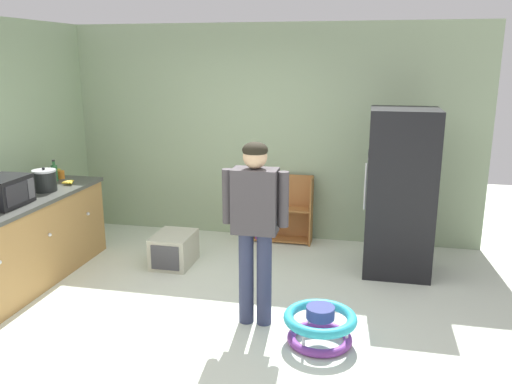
# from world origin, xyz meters

# --- Properties ---
(ground_plane) EXTENTS (12.00, 12.00, 0.00)m
(ground_plane) POSITION_xyz_m (0.00, 0.00, 0.00)
(ground_plane) COLOR silver
(ground_plane) RESTS_ON ground
(back_wall) EXTENTS (5.20, 0.06, 2.70)m
(back_wall) POSITION_xyz_m (0.00, 2.33, 1.35)
(back_wall) COLOR #97AC87
(back_wall) RESTS_ON ground
(left_side_wall) EXTENTS (0.06, 2.99, 2.70)m
(left_side_wall) POSITION_xyz_m (-2.63, 0.80, 1.35)
(left_side_wall) COLOR #96B087
(left_side_wall) RESTS_ON ground
(kitchen_counter) EXTENTS (0.65, 2.28, 0.90)m
(kitchen_counter) POSITION_xyz_m (-2.20, 0.25, 0.45)
(kitchen_counter) COLOR #AC7F46
(kitchen_counter) RESTS_ON ground
(refrigerator) EXTENTS (0.73, 0.68, 1.78)m
(refrigerator) POSITION_xyz_m (1.55, 1.43, 0.89)
(refrigerator) COLOR black
(refrigerator) RESTS_ON ground
(bookshelf) EXTENTS (0.80, 0.28, 0.85)m
(bookshelf) POSITION_xyz_m (0.09, 2.15, 0.37)
(bookshelf) COLOR #A56933
(bookshelf) RESTS_ON ground
(standing_person) EXTENTS (0.57, 0.22, 1.62)m
(standing_person) POSITION_xyz_m (0.30, -0.05, 0.98)
(standing_person) COLOR #313753
(standing_person) RESTS_ON ground
(baby_walker) EXTENTS (0.60, 0.60, 0.32)m
(baby_walker) POSITION_xyz_m (0.89, -0.27, 0.16)
(baby_walker) COLOR purple
(baby_walker) RESTS_ON ground
(pet_carrier) EXTENTS (0.42, 0.55, 0.36)m
(pet_carrier) POSITION_xyz_m (-0.89, 1.08, 0.18)
(pet_carrier) COLOR beige
(pet_carrier) RESTS_ON ground
(microwave) EXTENTS (0.37, 0.48, 0.28)m
(microwave) POSITION_xyz_m (-2.20, 0.06, 1.04)
(microwave) COLOR black
(microwave) RESTS_ON kitchen_counter
(crock_pot) EXTENTS (0.25, 0.25, 0.26)m
(crock_pot) POSITION_xyz_m (-2.16, 0.65, 1.02)
(crock_pot) COLOR black
(crock_pot) RESTS_ON kitchen_counter
(banana_bunch) EXTENTS (0.15, 0.16, 0.04)m
(banana_bunch) POSITION_xyz_m (-2.07, 0.98, 0.93)
(banana_bunch) COLOR yellow
(banana_bunch) RESTS_ON kitchen_counter
(green_glass_bottle) EXTENTS (0.07, 0.07, 0.25)m
(green_glass_bottle) POSITION_xyz_m (-2.33, 1.10, 1.00)
(green_glass_bottle) COLOR #33753D
(green_glass_bottle) RESTS_ON kitchen_counter
(orange_cup) EXTENTS (0.08, 0.08, 0.09)m
(orange_cup) POSITION_xyz_m (-2.32, 1.22, 0.95)
(orange_cup) COLOR orange
(orange_cup) RESTS_ON kitchen_counter
(yellow_cup) EXTENTS (0.08, 0.08, 0.09)m
(yellow_cup) POSITION_xyz_m (-2.41, 1.29, 0.95)
(yellow_cup) COLOR yellow
(yellow_cup) RESTS_ON kitchen_counter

